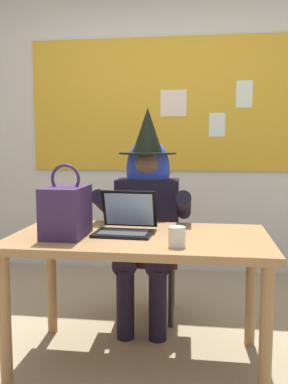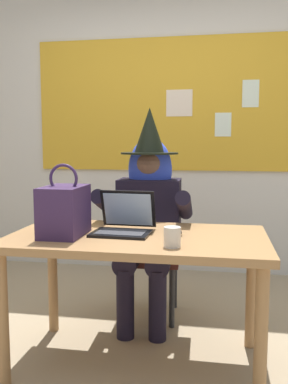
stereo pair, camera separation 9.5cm
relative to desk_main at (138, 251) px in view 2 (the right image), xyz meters
name	(u,v)px [view 2 (the right image)]	position (x,y,z in m)	size (l,w,h in m)	color
ground_plane	(124,361)	(-0.08, 0.01, -0.63)	(24.00, 24.00, 0.00)	tan
wall_back_bulletin	(166,113)	(-0.08, 1.80, 0.85)	(5.82, 1.99, 2.93)	silver
desk_main	(138,251)	(0.00, 0.00, 0.00)	(1.35, 0.76, 0.72)	#A37547
chair_at_desk	(150,244)	(-0.05, 0.74, -0.14)	(0.44, 0.44, 0.89)	#4C1E19
person_costumed	(148,206)	(-0.05, 0.62, 0.15)	(0.60, 0.67, 1.44)	black
laptop	(124,223)	(-0.09, 0.05, 0.14)	(0.32, 0.30, 0.22)	black
computer_mouse	(176,232)	(0.20, 0.03, 0.11)	(0.06, 0.10, 0.03)	black
handbag	(64,210)	(-0.38, -0.08, 0.22)	(0.20, 0.30, 0.38)	#38234C
coffee_mug	(172,237)	(0.21, -0.23, 0.14)	(0.08, 0.08, 0.10)	silver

